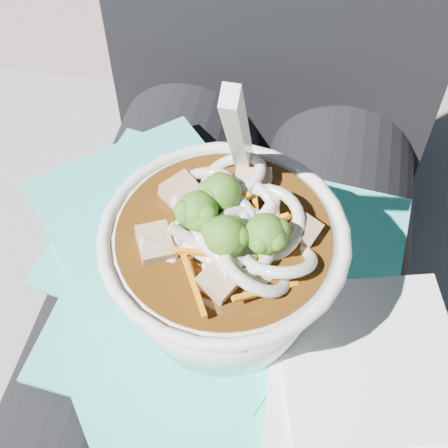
% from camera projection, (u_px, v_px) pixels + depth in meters
% --- Properties ---
extents(stone_ledge, '(1.01, 0.53, 0.43)m').
position_uv_depth(stone_ledge, '(245.00, 331.00, 0.90)').
color(stone_ledge, slate).
rests_on(stone_ledge, ground).
extents(lap, '(0.33, 0.48, 0.16)m').
position_uv_depth(lap, '(224.00, 325.00, 0.57)').
color(lap, black).
rests_on(lap, stone_ledge).
extents(person_body, '(0.34, 0.94, 0.98)m').
position_uv_depth(person_body, '(243.00, 229.00, 0.61)').
color(person_body, black).
rests_on(person_body, ground).
extents(plastic_bag, '(0.36, 0.40, 0.02)m').
position_uv_depth(plastic_bag, '(213.00, 294.00, 0.49)').
color(plastic_bag, '#30CAB8').
rests_on(plastic_bag, lap).
extents(napkins, '(0.16, 0.18, 0.01)m').
position_uv_depth(napkins, '(371.00, 381.00, 0.43)').
color(napkins, white).
rests_on(napkins, plastic_bag).
extents(udon_bowl, '(0.20, 0.20, 0.21)m').
position_uv_depth(udon_bowl, '(225.00, 261.00, 0.43)').
color(udon_bowl, white).
rests_on(udon_bowl, plastic_bag).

